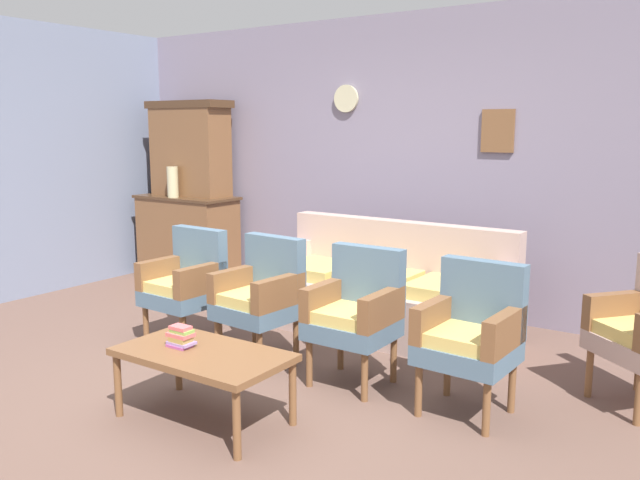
% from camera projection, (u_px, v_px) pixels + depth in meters
% --- Properties ---
extents(ground_plane, '(7.68, 7.68, 0.00)m').
position_uv_depth(ground_plane, '(211.00, 395.00, 4.17)').
color(ground_plane, brown).
extents(wall_back_with_decor, '(6.40, 0.09, 2.70)m').
position_uv_depth(wall_back_with_decor, '(403.00, 163.00, 6.08)').
color(wall_back_with_decor, gray).
rests_on(wall_back_with_decor, ground).
extents(side_cabinet, '(1.16, 0.55, 0.93)m').
position_uv_depth(side_cabinet, '(188.00, 238.00, 7.28)').
color(side_cabinet, brown).
rests_on(side_cabinet, ground).
extents(cabinet_upper_hutch, '(0.99, 0.38, 1.03)m').
position_uv_depth(cabinet_upper_hutch, '(190.00, 148.00, 7.18)').
color(cabinet_upper_hutch, brown).
rests_on(cabinet_upper_hutch, side_cabinet).
extents(vase_on_cabinet, '(0.12, 0.12, 0.33)m').
position_uv_depth(vase_on_cabinet, '(173.00, 182.00, 7.03)').
color(vase_on_cabinet, '#C0B587').
rests_on(vase_on_cabinet, side_cabinet).
extents(floral_couch, '(2.10, 0.84, 0.90)m').
position_uv_depth(floral_couch, '(384.00, 294.00, 5.40)').
color(floral_couch, tan).
rests_on(floral_couch, ground).
extents(armchair_near_cabinet, '(0.54, 0.51, 0.90)m').
position_uv_depth(armchair_near_cabinet, '(186.00, 281.00, 5.09)').
color(armchair_near_cabinet, slate).
rests_on(armchair_near_cabinet, ground).
extents(armchair_near_couch_end, '(0.56, 0.53, 0.90)m').
position_uv_depth(armchair_near_couch_end, '(261.00, 293.00, 4.72)').
color(armchair_near_couch_end, slate).
rests_on(armchair_near_couch_end, ground).
extents(armchair_by_doorway, '(0.52, 0.49, 0.90)m').
position_uv_depth(armchair_by_doorway, '(356.00, 310.00, 4.30)').
color(armchair_by_doorway, slate).
rests_on(armchair_by_doorway, ground).
extents(armchair_row_middle, '(0.54, 0.51, 0.90)m').
position_uv_depth(armchair_row_middle, '(471.00, 331.00, 3.85)').
color(armchair_row_middle, slate).
rests_on(armchair_row_middle, ground).
extents(coffee_table, '(1.00, 0.56, 0.42)m').
position_uv_depth(coffee_table, '(203.00, 359.00, 3.75)').
color(coffee_table, brown).
rests_on(coffee_table, ground).
extents(book_stack_on_table, '(0.16, 0.11, 0.12)m').
position_uv_depth(book_stack_on_table, '(181.00, 337.00, 3.81)').
color(book_stack_on_table, '#A54B8B').
rests_on(book_stack_on_table, coffee_table).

